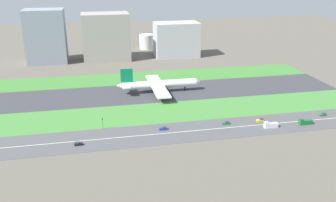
% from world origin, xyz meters
% --- Properties ---
extents(ground_plane, '(800.00, 800.00, 0.00)m').
position_xyz_m(ground_plane, '(0.00, 0.00, 0.00)').
color(ground_plane, '#5B564C').
extents(runway, '(280.00, 46.00, 0.10)m').
position_xyz_m(runway, '(0.00, 0.00, 0.05)').
color(runway, '#38383D').
rests_on(runway, ground_plane).
extents(grass_median_north, '(280.00, 36.00, 0.10)m').
position_xyz_m(grass_median_north, '(0.00, 41.00, 0.05)').
color(grass_median_north, '#3D7A33').
rests_on(grass_median_north, ground_plane).
extents(grass_median_south, '(280.00, 36.00, 0.10)m').
position_xyz_m(grass_median_south, '(0.00, -41.00, 0.05)').
color(grass_median_south, '#427F38').
rests_on(grass_median_south, ground_plane).
extents(highway, '(280.00, 28.00, 0.10)m').
position_xyz_m(highway, '(0.00, -73.00, 0.05)').
color(highway, '#4C4C4F').
rests_on(highway, ground_plane).
extents(highway_centerline, '(266.00, 0.50, 0.01)m').
position_xyz_m(highway_centerline, '(0.00, -73.00, 0.11)').
color(highway_centerline, silver).
rests_on(highway_centerline, highway).
extents(airliner, '(65.00, 56.00, 19.70)m').
position_xyz_m(airliner, '(0.70, 0.00, 6.23)').
color(airliner, white).
rests_on(airliner, runway).
extents(car_0, '(4.40, 1.80, 2.00)m').
position_xyz_m(car_0, '(30.36, -68.00, 0.92)').
color(car_0, '#19662D').
rests_on(car_0, highway).
extents(car_3, '(4.40, 1.80, 2.00)m').
position_xyz_m(car_3, '(96.12, -68.00, 0.92)').
color(car_3, '#19662D').
rests_on(car_3, highway).
extents(car_1, '(4.40, 1.80, 2.00)m').
position_xyz_m(car_1, '(-56.97, -78.00, 0.92)').
color(car_1, black).
rests_on(car_1, highway).
extents(car_2, '(4.40, 1.80, 2.00)m').
position_xyz_m(car_2, '(-8.38, -68.00, 0.92)').
color(car_2, navy).
rests_on(car_2, highway).
extents(car_4, '(4.40, 1.80, 2.00)m').
position_xyz_m(car_4, '(52.85, -68.00, 0.92)').
color(car_4, yellow).
rests_on(car_4, highway).
extents(truck_0, '(8.40, 2.50, 4.00)m').
position_xyz_m(truck_0, '(77.23, -78.00, 1.67)').
color(truck_0, '#19662D').
rests_on(truck_0, highway).
extents(truck_1, '(8.40, 2.50, 4.00)m').
position_xyz_m(truck_1, '(54.56, -78.00, 1.67)').
color(truck_1, silver).
rests_on(truck_1, highway).
extents(traffic_light, '(0.36, 0.50, 7.20)m').
position_xyz_m(traffic_light, '(-43.11, -60.01, 4.29)').
color(traffic_light, '#4C4C51').
rests_on(traffic_light, highway).
extents(terminal_building, '(37.73, 27.50, 52.19)m').
position_xyz_m(terminal_building, '(-90.00, 114.00, 26.10)').
color(terminal_building, gray).
rests_on(terminal_building, ground_plane).
extents(hangar_building, '(46.81, 30.39, 47.16)m').
position_xyz_m(hangar_building, '(-31.74, 114.00, 23.58)').
color(hangar_building, '#9E998E').
rests_on(hangar_building, ground_plane).
extents(office_tower, '(46.15, 26.58, 35.87)m').
position_xyz_m(office_tower, '(41.66, 114.00, 17.93)').
color(office_tower, '#B2B2B7').
rests_on(office_tower, ground_plane).
extents(fuel_tank_west, '(16.37, 16.37, 16.60)m').
position_xyz_m(fuel_tank_west, '(16.22, 159.00, 8.30)').
color(fuel_tank_west, silver).
rests_on(fuel_tank_west, ground_plane).
extents(fuel_tank_centre, '(21.70, 21.70, 12.37)m').
position_xyz_m(fuel_tank_centre, '(40.59, 159.00, 6.18)').
color(fuel_tank_centre, silver).
rests_on(fuel_tank_centre, ground_plane).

